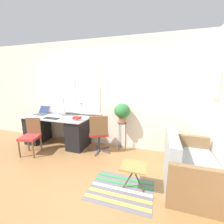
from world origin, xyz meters
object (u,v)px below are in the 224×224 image
at_px(book_stack, 77,118).
at_px(desk_lamp, 82,107).
at_px(plant_stand, 122,127).
at_px(keyboard, 52,118).
at_px(potted_plant, 122,111).
at_px(desk_chair_wooden, 31,135).
at_px(office_chair_swivel, 99,132).
at_px(laptop, 42,112).
at_px(monitor, 58,107).
at_px(mouse, 62,119).
at_px(couch_loveseat, 188,168).
at_px(folding_stool, 134,168).

bearing_deg(book_stack, desk_lamp, 91.57).
xyz_separation_m(desk_lamp, plant_stand, (1.03, 0.11, -0.46)).
relative_size(keyboard, potted_plant, 0.85).
xyz_separation_m(desk_lamp, desk_chair_wooden, (-0.95, -0.73, -0.60)).
distance_m(keyboard, office_chair_swivel, 1.27).
distance_m(laptop, monitor, 0.61).
height_order(desk_lamp, book_stack, desk_lamp).
bearing_deg(potted_plant, desk_chair_wooden, -157.09).
distance_m(mouse, plant_stand, 1.48).
bearing_deg(desk_lamp, office_chair_swivel, -19.69).
xyz_separation_m(keyboard, office_chair_swivel, (1.23, 0.12, -0.28)).
bearing_deg(monitor, keyboard, -85.97).
bearing_deg(keyboard, plant_stand, 13.75).
xyz_separation_m(couch_loveseat, folding_stool, (-0.82, -0.42, 0.09)).
distance_m(monitor, desk_lamp, 0.71).
bearing_deg(folding_stool, couch_loveseat, 26.98).
distance_m(keyboard, folding_stool, 2.44).
xyz_separation_m(desk_lamp, potted_plant, (1.03, 0.11, -0.07)).
bearing_deg(keyboard, monitor, 94.03).
bearing_deg(folding_stool, keyboard, 157.99).
height_order(laptop, monitor, monitor).
distance_m(book_stack, desk_chair_wooden, 1.13).
bearing_deg(monitor, office_chair_swivel, -8.21).
relative_size(desk_chair_wooden, plant_stand, 1.19).
height_order(desk_lamp, folding_stool, desk_lamp).
height_order(keyboard, couch_loveseat, couch_loveseat).
xyz_separation_m(potted_plant, folding_stool, (0.53, -1.32, -0.60)).
bearing_deg(mouse, monitor, 139.49).
height_order(mouse, folding_stool, mouse).
xyz_separation_m(keyboard, plant_stand, (1.71, 0.42, -0.19)).
bearing_deg(office_chair_swivel, book_stack, -14.95).
height_order(mouse, desk_chair_wooden, desk_chair_wooden).
xyz_separation_m(desk_chair_wooden, plant_stand, (1.98, 0.84, 0.14)).
relative_size(desk_chair_wooden, office_chair_swivel, 0.90).
distance_m(monitor, folding_stool, 2.63).
bearing_deg(folding_stool, laptop, 156.42).
relative_size(mouse, book_stack, 0.31).
height_order(desk_chair_wooden, couch_loveseat, couch_loveseat).
xyz_separation_m(monitor, potted_plant, (1.73, 0.12, -0.03)).
relative_size(couch_loveseat, folding_stool, 2.93).
bearing_deg(book_stack, laptop, 167.72).
relative_size(laptop, book_stack, 1.61).
relative_size(keyboard, book_stack, 1.90).
distance_m(laptop, book_stack, 1.31).
xyz_separation_m(mouse, office_chair_swivel, (0.93, 0.09, -0.29)).
xyz_separation_m(desk_chair_wooden, office_chair_swivel, (1.50, 0.54, 0.05)).
bearing_deg(keyboard, couch_loveseat, -9.00).
height_order(mouse, plant_stand, mouse).
bearing_deg(desk_chair_wooden, monitor, 57.08).
height_order(mouse, desk_lamp, desk_lamp).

